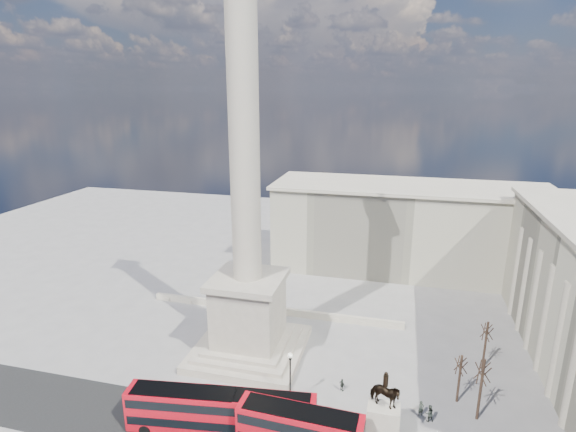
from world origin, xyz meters
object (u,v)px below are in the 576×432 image
Objects in this scene: nelsons_column at (247,261)px; pedestrian_standing at (429,413)px; pedestrian_walking at (421,408)px; red_bus_c at (300,432)px; red_bus_a at (185,409)px; pedestrian_crossing at (342,385)px; red_bus_b at (259,415)px; equestrian_statue at (383,420)px; victorian_lamp at (290,374)px.

nelsons_column is 26.15× the size of pedestrian_standing.
pedestrian_standing reaches higher than pedestrian_walking.
red_bus_a is at bearing -178.60° from red_bus_c.
red_bus_c is 10.77m from pedestrian_crossing.
pedestrian_walking is at bearing -17.89° from nelsons_column.
nelsons_column reaches higher than pedestrian_crossing.
red_bus_c reaches higher than red_bus_b.
pedestrian_standing is at bearing -157.30° from pedestrian_crossing.
equestrian_statue is 6.69m from pedestrian_standing.
pedestrian_standing is at bearing 14.16° from red_bus_b.
red_bus_b is 1.44× the size of equestrian_statue.
victorian_lamp reaches higher than pedestrian_standing.
pedestrian_standing is at bearing 9.35° from red_bus_a.
victorian_lamp is at bearing 26.82° from red_bus_a.
pedestrian_standing is (12.16, 7.65, -1.60)m from red_bus_c.
pedestrian_standing is (4.66, 4.42, -1.87)m from equestrian_statue.
red_bus_b is at bearing -179.02° from pedestrian_walking.
red_bus_a is 7.61× the size of pedestrian_crossing.
victorian_lamp is 3.35× the size of pedestrian_standing.
pedestrian_standing is at bearing 34.59° from red_bus_c.
pedestrian_walking is at bearing 17.15° from red_bus_b.
red_bus_a is 7.58m from red_bus_b.
red_bus_b reaches higher than pedestrian_standing.
red_bus_b is 11.63m from pedestrian_crossing.
pedestrian_crossing is (-4.86, 7.07, -2.04)m from equestrian_statue.
red_bus_b is 17.43m from pedestrian_walking.
victorian_lamp is (7.71, -8.65, -9.16)m from nelsons_column.
pedestrian_walking is (23.37, 8.09, -1.61)m from red_bus_a.
pedestrian_crossing is (-8.71, 1.98, -0.09)m from pedestrian_walking.
equestrian_statue is at bearing 25.68° from red_bus_c.
nelsons_column reaches higher than equestrian_statue.
pedestrian_crossing is at bearing -34.62° from pedestrian_standing.
pedestrian_walking is (21.72, -7.01, -12.05)m from nelsons_column.
pedestrian_standing is 1.22× the size of pedestrian_crossing.
nelsons_column is at bearing 139.20° from pedestrian_walking.
victorian_lamp is (-2.66, 6.67, 1.21)m from red_bus_c.
equestrian_statue reaches higher than pedestrian_standing.
red_bus_c is at bearing -55.90° from nelsons_column.
victorian_lamp reaches higher than red_bus_a.
red_bus_a is 11.44m from victorian_lamp.
victorian_lamp reaches higher than red_bus_c.
red_bus_c reaches higher than pedestrian_walking.
nelsons_column is at bearing 131.71° from victorian_lamp.
victorian_lamp is at bearing -15.33° from pedestrian_standing.
pedestrian_walking is 0.91× the size of pedestrian_standing.
pedestrian_walking is at bearing 11.36° from red_bus_a.
nelsons_column is at bearing 17.08° from pedestrian_crossing.
red_bus_c is 6.34× the size of pedestrian_standing.
equestrian_statue is at bearing 162.74° from pedestrian_crossing.
red_bus_c is at bearing -22.51° from red_bus_b.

